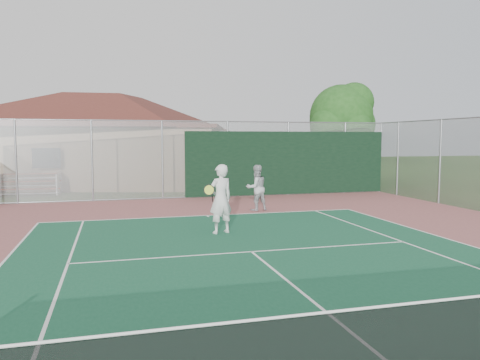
{
  "coord_description": "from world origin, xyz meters",
  "views": [
    {
      "loc": [
        -3.12,
        -4.05,
        2.69
      ],
      "look_at": [
        0.51,
        9.31,
        1.47
      ],
      "focal_mm": 35.0,
      "sensor_mm": 36.0,
      "label": 1
    }
  ],
  "objects_px": {
    "tree": "(343,119)",
    "bleachers": "(30,184)",
    "player_grey_back": "(256,188)",
    "player_white_front": "(220,199)",
    "clubhouse": "(105,131)"
  },
  "relations": [
    {
      "from": "tree",
      "to": "bleachers",
      "type": "bearing_deg",
      "value": 178.88
    },
    {
      "from": "bleachers",
      "to": "player_grey_back",
      "type": "height_order",
      "value": "player_grey_back"
    },
    {
      "from": "tree",
      "to": "player_grey_back",
      "type": "xyz_separation_m",
      "value": [
        -7.38,
        -7.45,
        -2.99
      ]
    },
    {
      "from": "bleachers",
      "to": "player_grey_back",
      "type": "bearing_deg",
      "value": -37.82
    },
    {
      "from": "player_white_front",
      "to": "player_grey_back",
      "type": "xyz_separation_m",
      "value": [
        2.24,
        3.79,
        -0.13
      ]
    },
    {
      "from": "tree",
      "to": "player_grey_back",
      "type": "relative_size",
      "value": 3.42
    },
    {
      "from": "tree",
      "to": "player_grey_back",
      "type": "distance_m",
      "value": 10.9
    },
    {
      "from": "tree",
      "to": "player_white_front",
      "type": "bearing_deg",
      "value": -130.56
    },
    {
      "from": "tree",
      "to": "player_white_front",
      "type": "relative_size",
      "value": 2.98
    },
    {
      "from": "clubhouse",
      "to": "player_white_front",
      "type": "bearing_deg",
      "value": -63.22
    },
    {
      "from": "clubhouse",
      "to": "player_grey_back",
      "type": "xyz_separation_m",
      "value": [
        5.56,
        -12.48,
        -2.33
      ]
    },
    {
      "from": "bleachers",
      "to": "player_white_front",
      "type": "height_order",
      "value": "player_white_front"
    },
    {
      "from": "tree",
      "to": "clubhouse",
      "type": "bearing_deg",
      "value": 158.73
    },
    {
      "from": "clubhouse",
      "to": "bleachers",
      "type": "relative_size",
      "value": 5.9
    },
    {
      "from": "clubhouse",
      "to": "player_grey_back",
      "type": "distance_m",
      "value": 13.86
    }
  ]
}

